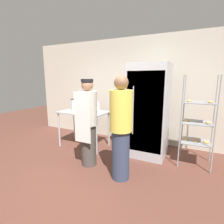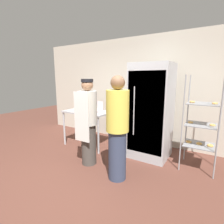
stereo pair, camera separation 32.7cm
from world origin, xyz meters
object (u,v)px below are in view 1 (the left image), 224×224
donut_box (93,110)px  blender_pitcher (73,105)px  baking_rack (198,123)px  person_customer (121,128)px  refrigerator (148,111)px  person_baker (88,122)px

donut_box → blender_pitcher: bearing=177.5°
baking_rack → donut_box: 2.26m
donut_box → person_customer: bearing=-39.7°
blender_pitcher → person_customer: bearing=-29.2°
refrigerator → baking_rack: 0.98m
baking_rack → person_customer: (-1.12, -1.10, 0.04)m
refrigerator → donut_box: bearing=-171.1°
donut_box → refrigerator: bearing=8.9°
refrigerator → person_baker: 1.34m
person_customer → blender_pitcher: bearing=150.8°
refrigerator → person_customer: size_ratio=1.15×
blender_pitcher → refrigerator: bearing=5.4°
blender_pitcher → person_baker: 1.27m
baking_rack → person_baker: size_ratio=1.04×
donut_box → blender_pitcher: (-0.59, 0.03, 0.08)m
donut_box → blender_pitcher: 0.60m
refrigerator → baking_rack: refrigerator is taller
person_customer → person_baker: bearing=168.1°
blender_pitcher → person_baker: bearing=-39.5°
baking_rack → refrigerator: bearing=177.6°
baking_rack → blender_pitcher: size_ratio=6.00×
donut_box → person_baker: bearing=-63.7°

